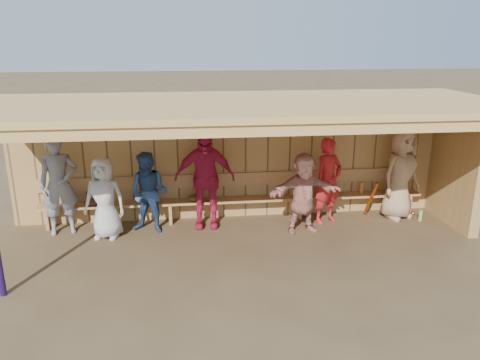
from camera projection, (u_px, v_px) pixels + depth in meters
name	position (u px, v px, depth m)	size (l,w,h in m)	color
ground	(242.00, 241.00, 8.39)	(90.00, 90.00, 0.00)	brown
player_a	(59.00, 185.00, 8.51)	(0.68, 0.45, 1.87)	gray
player_b	(104.00, 198.00, 8.37)	(0.73, 0.48, 1.50)	silver
player_c	(149.00, 193.00, 8.62)	(0.74, 0.58, 1.53)	#2F4F81
player_d	(205.00, 178.00, 8.81)	(1.13, 0.47, 1.93)	#C41F44
player_f	(303.00, 193.00, 8.64)	(1.41, 0.45, 1.52)	tan
player_g	(328.00, 181.00, 9.06)	(0.62, 0.40, 1.69)	red
player_h	(401.00, 174.00, 9.27)	(0.89, 0.58, 1.81)	tan
dugout_structure	(259.00, 140.00, 8.59)	(8.80, 3.20, 2.50)	tan
bench	(235.00, 194.00, 9.30)	(7.60, 0.34, 0.93)	tan
dugout_equipment	(193.00, 200.00, 9.09)	(6.59, 0.62, 0.80)	orange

